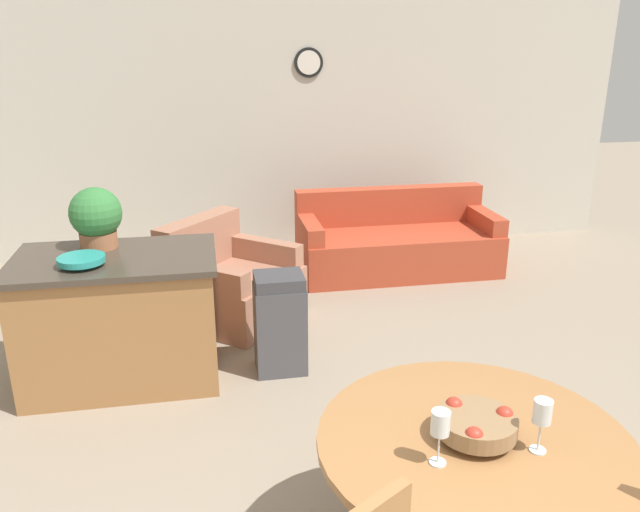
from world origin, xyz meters
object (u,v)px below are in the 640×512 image
(fruit_bowl, at_px, (476,424))
(wine_glass_right, at_px, (542,414))
(dining_table, at_px, (472,474))
(couch, at_px, (396,244))
(potted_plant, at_px, (96,217))
(armchair, at_px, (229,285))
(kitchen_island, at_px, (121,318))
(trash_bin, at_px, (280,323))
(teal_bowl, at_px, (81,260))
(wine_glass_left, at_px, (440,425))

(fruit_bowl, relative_size, wine_glass_right, 1.43)
(dining_table, bearing_deg, couch, 76.83)
(fruit_bowl, distance_m, potted_plant, 2.90)
(potted_plant, bearing_deg, armchair, 38.14)
(kitchen_island, height_order, trash_bin, kitchen_island)
(trash_bin, distance_m, couch, 2.32)
(fruit_bowl, xyz_separation_m, wine_glass_right, (0.20, -0.12, 0.10))
(wine_glass_right, height_order, armchair, wine_glass_right)
(trash_bin, bearing_deg, wine_glass_right, -71.57)
(fruit_bowl, bearing_deg, dining_table, -137.42)
(trash_bin, xyz_separation_m, armchair, (-0.31, 0.99, -0.07))
(teal_bowl, relative_size, couch, 0.15)
(armchair, bearing_deg, fruit_bowl, -124.50)
(kitchen_island, xyz_separation_m, potted_plant, (-0.12, 0.21, 0.66))
(kitchen_island, distance_m, potted_plant, 0.70)
(wine_glass_left, xyz_separation_m, kitchen_island, (-1.39, 2.23, -0.46))
(dining_table, bearing_deg, armchair, 105.27)
(wine_glass_left, distance_m, couch, 4.18)
(wine_glass_left, xyz_separation_m, armchair, (-0.62, 3.13, -0.63))
(wine_glass_right, bearing_deg, dining_table, 149.08)
(kitchen_island, bearing_deg, teal_bowl, -137.11)
(armchair, bearing_deg, wine_glass_left, -128.50)
(wine_glass_left, height_order, couch, wine_glass_left)
(fruit_bowl, height_order, wine_glass_right, wine_glass_right)
(fruit_bowl, distance_m, armchair, 3.17)
(potted_plant, bearing_deg, kitchen_island, -61.24)
(fruit_bowl, height_order, couch, fruit_bowl)
(armchair, bearing_deg, wine_glass_right, -121.73)
(fruit_bowl, xyz_separation_m, potted_plant, (-1.71, 2.32, 0.29))
(fruit_bowl, bearing_deg, trash_bin, 104.32)
(trash_bin, bearing_deg, dining_table, -75.69)
(wine_glass_left, xyz_separation_m, potted_plant, (-1.51, 2.44, 0.19))
(wine_glass_right, xyz_separation_m, potted_plant, (-1.90, 2.44, 0.19))
(wine_glass_left, relative_size, teal_bowl, 0.75)
(wine_glass_right, relative_size, trash_bin, 0.30)
(dining_table, distance_m, kitchen_island, 2.65)
(wine_glass_right, distance_m, teal_bowl, 2.85)
(wine_glass_left, relative_size, trash_bin, 0.30)
(teal_bowl, bearing_deg, wine_glass_left, -52.99)
(potted_plant, distance_m, trash_bin, 1.44)
(wine_glass_left, bearing_deg, teal_bowl, 127.01)
(trash_bin, bearing_deg, teal_bowl, -176.50)
(potted_plant, bearing_deg, trash_bin, -13.95)
(kitchen_island, bearing_deg, armchair, 49.78)
(potted_plant, bearing_deg, wine_glass_right, -52.08)
(wine_glass_left, bearing_deg, wine_glass_right, -0.17)
(couch, relative_size, armchair, 1.56)
(fruit_bowl, distance_m, teal_bowl, 2.63)
(dining_table, bearing_deg, teal_bowl, 132.01)
(wine_glass_left, distance_m, trash_bin, 2.24)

